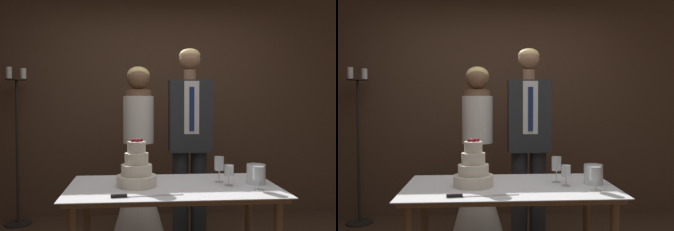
{
  "view_description": "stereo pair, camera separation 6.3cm",
  "coord_description": "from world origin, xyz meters",
  "views": [
    {
      "loc": [
        -0.23,
        -2.51,
        1.34
      ],
      "look_at": [
        0.02,
        0.5,
        1.23
      ],
      "focal_mm": 40.0,
      "sensor_mm": 36.0,
      "label": 1
    },
    {
      "loc": [
        -0.16,
        -2.51,
        1.34
      ],
      "look_at": [
        0.02,
        0.5,
        1.23
      ],
      "focal_mm": 40.0,
      "sensor_mm": 36.0,
      "label": 2
    }
  ],
  "objects": [
    {
      "name": "wine_glass_far",
      "position": [
        0.58,
        -0.1,
        0.86
      ],
      "size": [
        0.07,
        0.07,
        0.16
      ],
      "color": "silver",
      "rests_on": "cake_table"
    },
    {
      "name": "tiered_cake",
      "position": [
        -0.23,
        0.09,
        0.86
      ],
      "size": [
        0.28,
        0.28,
        0.33
      ],
      "color": "silver",
      "rests_on": "cake_table"
    },
    {
      "name": "cake_table",
      "position": [
        0.02,
        0.09,
        0.67
      ],
      "size": [
        1.46,
        0.82,
        0.75
      ],
      "color": "brown",
      "rests_on": "ground_plane"
    },
    {
      "name": "groom",
      "position": [
        0.26,
        0.92,
        1.0
      ],
      "size": [
        0.38,
        0.25,
        1.83
      ],
      "color": "#282B30",
      "rests_on": "ground_plane"
    },
    {
      "name": "cake_knife",
      "position": [
        -0.25,
        -0.2,
        0.76
      ],
      "size": [
        0.46,
        0.06,
        0.02
      ],
      "rotation": [
        0.0,
        0.0,
        0.09
      ],
      "color": "silver",
      "rests_on": "cake_table"
    },
    {
      "name": "candle_stand",
      "position": [
        -1.52,
        1.64,
        0.79
      ],
      "size": [
        0.28,
        0.28,
        1.71
      ],
      "color": "black",
      "rests_on": "ground_plane"
    },
    {
      "name": "hurricane_candle",
      "position": [
        0.63,
        0.1,
        0.81
      ],
      "size": [
        0.13,
        0.13,
        0.14
      ],
      "color": "silver",
      "rests_on": "cake_table"
    },
    {
      "name": "wine_glass_middle",
      "position": [
        0.42,
        0.05,
        0.85
      ],
      "size": [
        0.07,
        0.07,
        0.15
      ],
      "color": "silver",
      "rests_on": "cake_table"
    },
    {
      "name": "wall_back",
      "position": [
        0.0,
        1.96,
        1.29
      ],
      "size": [
        4.6,
        0.12,
        2.58
      ],
      "primitive_type": "cube",
      "color": "#513828",
      "rests_on": "ground_plane"
    },
    {
      "name": "bride",
      "position": [
        -0.21,
        0.92,
        0.61
      ],
      "size": [
        0.54,
        0.54,
        1.66
      ],
      "color": "white",
      "rests_on": "ground_plane"
    },
    {
      "name": "wine_glass_near",
      "position": [
        0.37,
        0.17,
        0.88
      ],
      "size": [
        0.07,
        0.07,
        0.19
      ],
      "color": "silver",
      "rests_on": "cake_table"
    }
  ]
}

